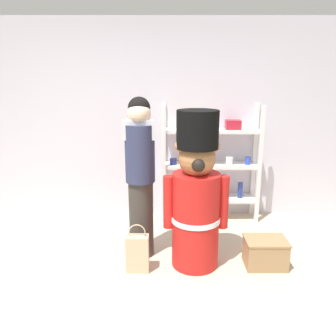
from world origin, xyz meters
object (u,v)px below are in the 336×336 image
Objects in this scene: teddy_bear_guard at (197,196)px; display_crate at (266,252)px; person_shopper at (141,173)px; shopping_bag at (138,253)px; merchandise_shelf at (211,162)px.

display_crate is (0.71, -0.03, -0.59)m from teddy_bear_guard.
person_shopper is 0.80m from shopping_bag.
shopping_bag is (-0.58, -0.13, -0.54)m from teddy_bear_guard.
display_crate is at bearing 4.31° from shopping_bag.
person_shopper is 4.00× the size of display_crate.
teddy_bear_guard reaches higher than merchandise_shelf.
merchandise_shelf is 1.47m from display_crate.
person_shopper reaches higher than merchandise_shelf.
shopping_bag is at bearing -175.69° from display_crate.
person_shopper is (-0.56, 0.21, 0.18)m from teddy_bear_guard.
shopping_bag is (-0.86, -1.34, -0.59)m from merchandise_shelf.
merchandise_shelf reaches higher than shopping_bag.
person_shopper is 1.51m from display_crate.
teddy_bear_guard is at bearing -20.43° from person_shopper.
shopping_bag is at bearing -167.23° from teddy_bear_guard.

